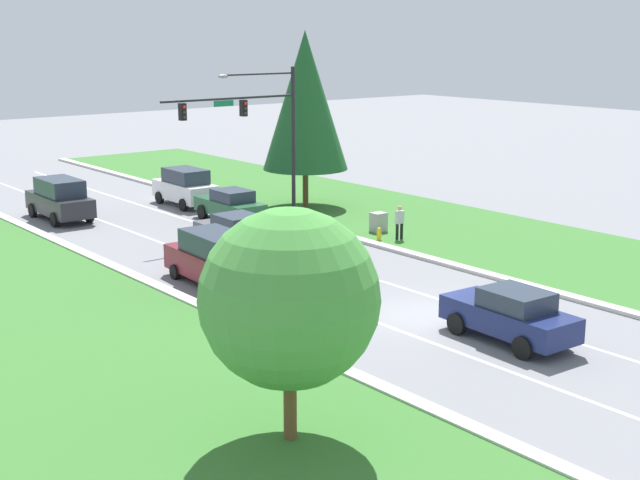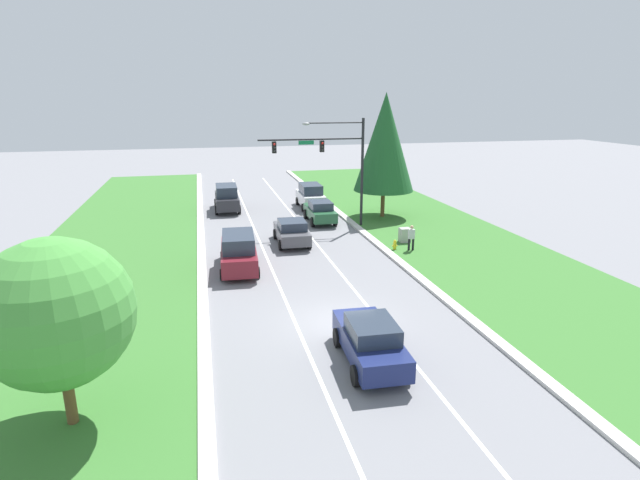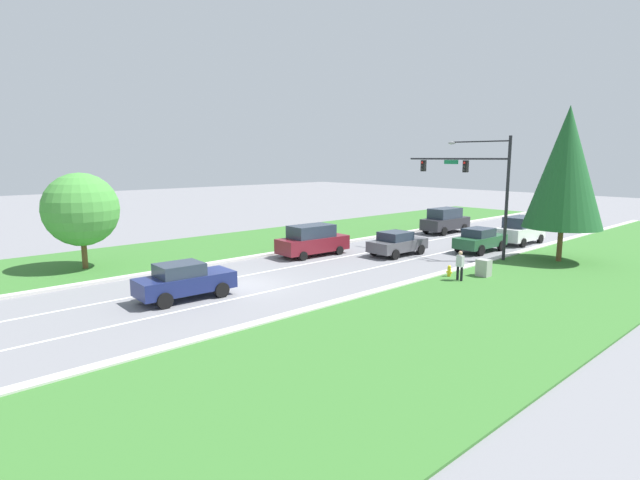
% 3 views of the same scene
% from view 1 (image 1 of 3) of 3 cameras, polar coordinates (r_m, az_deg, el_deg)
% --- Properties ---
extents(ground_plane, '(160.00, 160.00, 0.00)m').
position_cam_1_polar(ground_plane, '(31.27, 6.81, -4.86)').
color(ground_plane, slate).
extents(curb_strip_right, '(0.50, 90.00, 0.15)m').
position_cam_1_polar(curb_strip_right, '(35.34, 13.29, -2.88)').
color(curb_strip_right, beige).
rests_on(curb_strip_right, ground_plane).
extents(curb_strip_left, '(0.50, 90.00, 0.15)m').
position_cam_1_polar(curb_strip_left, '(27.71, -1.50, -7.01)').
color(curb_strip_left, beige).
rests_on(curb_strip_left, ground_plane).
extents(grass_verge_right, '(10.00, 90.00, 0.08)m').
position_cam_1_polar(grass_verge_right, '(39.50, 18.02, -1.54)').
color(grass_verge_right, '#38702D').
rests_on(grass_verge_right, ground_plane).
extents(grass_verge_left, '(10.00, 90.00, 0.08)m').
position_cam_1_polar(grass_verge_left, '(25.13, -11.22, -9.53)').
color(grass_verge_left, '#38702D').
rests_on(grass_verge_left, ground_plane).
extents(lane_stripe_inner_left, '(0.14, 81.00, 0.01)m').
position_cam_1_polar(lane_stripe_inner_left, '(30.07, 4.39, -5.54)').
color(lane_stripe_inner_left, white).
rests_on(lane_stripe_inner_left, ground_plane).
extents(lane_stripe_inner_right, '(0.14, 81.00, 0.01)m').
position_cam_1_polar(lane_stripe_inner_right, '(32.52, 9.05, -4.22)').
color(lane_stripe_inner_right, white).
rests_on(lane_stripe_inner_right, ground_plane).
extents(traffic_signal_mast, '(7.68, 0.41, 7.93)m').
position_cam_1_polar(traffic_signal_mast, '(44.65, -3.98, 7.55)').
color(traffic_signal_mast, black).
rests_on(traffic_signal_mast, ground_plane).
extents(graphite_sedan, '(2.17, 4.37, 1.64)m').
position_cam_1_polar(graphite_sedan, '(40.45, -5.43, 0.55)').
color(graphite_sedan, '#4C4C51').
rests_on(graphite_sedan, ground_plane).
extents(burgundy_suv, '(2.32, 5.15, 2.10)m').
position_cam_1_polar(burgundy_suv, '(34.86, -6.74, -1.17)').
color(burgundy_suv, maroon).
rests_on(burgundy_suv, ground_plane).
extents(white_suv, '(2.10, 4.55, 2.11)m').
position_cam_1_polar(white_suv, '(51.13, -8.62, 3.39)').
color(white_suv, white).
rests_on(white_suv, ground_plane).
extents(navy_sedan, '(2.15, 4.62, 1.74)m').
position_cam_1_polar(navy_sedan, '(28.97, 12.08, -4.70)').
color(navy_sedan, navy).
rests_on(navy_sedan, ground_plane).
extents(charcoal_suv, '(2.15, 4.99, 2.20)m').
position_cam_1_polar(charcoal_suv, '(48.55, -16.31, 2.54)').
color(charcoal_suv, '#28282D').
rests_on(charcoal_suv, ground_plane).
extents(forest_sedan, '(2.01, 4.46, 1.70)m').
position_cam_1_polar(forest_sedan, '(46.49, -5.75, 2.24)').
color(forest_sedan, '#235633').
rests_on(forest_sedan, ground_plane).
extents(utility_cabinet, '(0.70, 0.60, 1.02)m').
position_cam_1_polar(utility_cabinet, '(43.72, 3.76, 1.10)').
color(utility_cabinet, '#9E9E99').
rests_on(utility_cabinet, ground_plane).
extents(pedestrian, '(0.41, 0.27, 1.69)m').
position_cam_1_polar(pedestrian, '(42.07, 5.11, 1.19)').
color(pedestrian, black).
rests_on(pedestrian, ground_plane).
extents(fire_hydrant, '(0.34, 0.20, 0.70)m').
position_cam_1_polar(fire_hydrant, '(41.89, 3.79, 0.33)').
color(fire_hydrant, gold).
rests_on(fire_hydrant, ground_plane).
extents(conifer_near_right_tree, '(4.71, 4.71, 9.75)m').
position_cam_1_polar(conifer_near_right_tree, '(49.22, -0.95, 8.91)').
color(conifer_near_right_tree, brown).
rests_on(conifer_near_right_tree, ground_plane).
extents(oak_near_left_tree, '(4.28, 4.28, 5.74)m').
position_cam_1_polar(oak_near_left_tree, '(20.73, -1.98, -3.78)').
color(oak_near_left_tree, brown).
rests_on(oak_near_left_tree, ground_plane).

